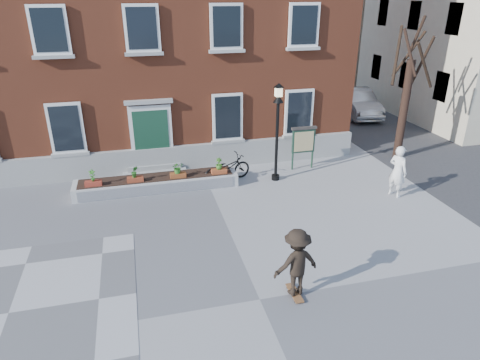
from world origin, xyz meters
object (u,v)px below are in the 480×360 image
object	(u,v)px
notice_board	(304,141)
bystander	(398,171)
lamp_post	(278,119)
parked_car	(357,102)
skateboarder	(297,263)
bicycle	(227,168)

from	to	relation	value
notice_board	bystander	bearing A→B (deg)	-54.55
notice_board	lamp_post	bearing A→B (deg)	-150.67
parked_car	notice_board	xyz separation A→B (m)	(-6.46, -7.29, 0.46)
bystander	skateboarder	size ratio (longest dim) A/B	1.04
parked_car	lamp_post	xyz separation A→B (m)	(-7.95, -8.13, 1.74)
notice_board	bicycle	bearing A→B (deg)	-172.30
bicycle	parked_car	xyz separation A→B (m)	(9.89, 7.76, 0.26)
lamp_post	bicycle	bearing A→B (deg)	169.12
parked_car	skateboarder	world-z (taller)	skateboarder
bystander	notice_board	xyz separation A→B (m)	(-2.38, 3.34, 0.28)
bystander	skateboarder	xyz separation A→B (m)	(-5.70, -4.49, -0.01)
bicycle	bystander	size ratio (longest dim) A/B	1.05
bystander	lamp_post	bearing A→B (deg)	35.03
bystander	parked_car	bearing A→B (deg)	-43.01
bicycle	notice_board	world-z (taller)	notice_board
bicycle	bystander	xyz separation A→B (m)	(5.81, -2.88, 0.44)
bicycle	lamp_post	bearing A→B (deg)	-117.59
bicycle	parked_car	distance (m)	12.57
parked_car	notice_board	bearing A→B (deg)	-123.61
lamp_post	skateboarder	size ratio (longest dim) A/B	2.08
bicycle	bystander	bearing A→B (deg)	-133.07
bystander	lamp_post	distance (m)	4.86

